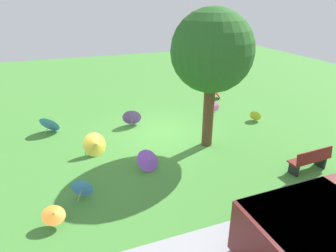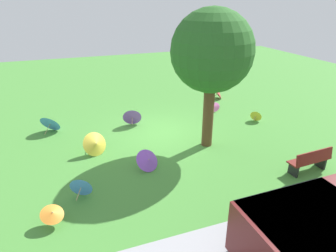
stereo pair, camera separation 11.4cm
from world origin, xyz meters
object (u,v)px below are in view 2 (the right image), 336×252
Objects in this scene: parasol_blue_1 at (51,123)px; park_bench at (310,161)px; parasol_purple_0 at (132,116)px; parasol_red_1 at (219,93)px; van_dark at (332,227)px; parasol_pink_0 at (214,107)px; shade_tree at (212,52)px; parasol_yellow_0 at (256,116)px; parasol_orange_0 at (52,213)px; parasol_purple_1 at (148,160)px; parasol_yellow_1 at (95,144)px; parasol_blue_0 at (82,186)px.

park_bench is at bearing 141.77° from parasol_blue_1.
parasol_purple_0 is 6.21m from parasol_red_1.
parasol_pink_0 is (-2.17, -9.49, -0.66)m from van_dark.
parasol_purple_0 is 1.36× the size of parasol_pink_0.
shade_tree is (2.41, -3.11, 3.34)m from park_bench.
parasol_orange_0 is at bearing 24.26° from parasol_yellow_0.
park_bench is 6.47m from parasol_pink_0.
parasol_yellow_0 is at bearing -157.49° from shade_tree.
park_bench is 0.30× the size of shade_tree.
parasol_yellow_1 reaches higher than parasol_purple_1.
parasol_purple_0 reaches higher than parasol_blue_0.
shade_tree is 6.54× the size of parasol_orange_0.
parasol_purple_0 is at bearing -15.71° from parasol_yellow_0.
parasol_yellow_1 is (4.42, -6.88, -0.46)m from van_dark.
parasol_purple_1 is (4.99, 4.35, 0.13)m from parasol_pink_0.
van_dark is 9.54m from parasol_purple_0.
parasol_yellow_0 is at bearing -158.84° from parasol_purple_1.
park_bench is 1.43× the size of parasol_blue_1.
parasol_yellow_1 is (1.60, -1.74, 0.08)m from parasol_purple_1.
parasol_yellow_0 is 10.39m from parasol_orange_0.
parasol_blue_0 is at bearing 34.92° from parasol_pink_0.
parasol_blue_0 is 9.20m from parasol_yellow_0.
parasol_purple_1 is at bearing -21.88° from park_bench.
parasol_purple_1 is (6.26, 6.19, 0.04)m from parasol_red_1.
parasol_purple_0 is at bearing -51.85° from shade_tree.
shade_tree is 4.76× the size of parasol_blue_1.
parasol_blue_1 is at bearing -7.62° from parasol_purple_0.
park_bench is at bearing 77.15° from parasol_yellow_0.
van_dark is 0.86× the size of shade_tree.
shade_tree is 7.48× the size of parasol_pink_0.
van_dark is 4.14× the size of parasol_yellow_1.
parasol_red_1 reaches higher than parasol_pink_0.
parasol_yellow_0 is at bearing -159.67° from parasol_blue_0.
parasol_pink_0 is at bearing 178.48° from parasol_blue_1.
parasol_pink_0 is 1.19× the size of parasol_yellow_0.
parasol_blue_0 is at bearing 99.49° from parasol_blue_1.
parasol_pink_0 is (-7.33, -5.12, -0.10)m from parasol_blue_0.
parasol_blue_1 is 1.86× the size of parasol_yellow_0.
parasol_red_1 is at bearing -141.07° from parasol_blue_0.
parasol_purple_0 is at bearing 19.78° from parasol_red_1.
parasol_purple_1 is at bearing 125.25° from parasol_blue_1.
park_bench reaches higher than parasol_blue_0.
parasol_orange_0 is (3.18, 1.83, 0.03)m from parasol_purple_1.
van_dark is 4.08× the size of parasol_blue_1.
parasol_yellow_0 is (-5.87, 1.65, -0.17)m from parasol_purple_0.
parasol_orange_0 is (9.47, 4.27, 0.12)m from parasol_yellow_0.
parasol_blue_0 is 1.36m from parasol_orange_0.
park_bench reaches higher than parasol_orange_0.
park_bench is at bearing 83.07° from parasol_red_1.
parasol_blue_1 is 1.01× the size of parasol_yellow_1.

